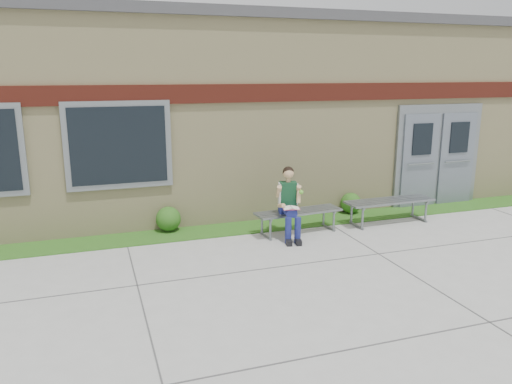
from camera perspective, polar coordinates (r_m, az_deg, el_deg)
name	(u,v)px	position (r m, az deg, el deg)	size (l,w,h in m)	color
ground	(340,272)	(7.87, 9.55, -9.04)	(80.00, 80.00, 0.00)	#9E9E99
grass_strip	(279,224)	(10.08, 2.61, -3.69)	(16.00, 0.80, 0.02)	#165517
school_building	(231,108)	(12.88, -2.82, 9.55)	(16.20, 6.22, 4.20)	beige
bench_left	(298,216)	(9.52, 4.86, -2.72)	(1.72, 0.60, 0.44)	slate
bench_right	(389,205)	(10.45, 14.99, -1.47)	(1.87, 0.56, 0.48)	slate
girl	(289,202)	(9.15, 3.84, -1.12)	(0.48, 0.83, 1.31)	navy
shrub_mid	(168,219)	(9.71, -9.98, -3.05)	(0.47, 0.47, 0.47)	#165517
shrub_east	(351,203)	(10.97, 10.78, -1.24)	(0.44, 0.44, 0.44)	#165517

